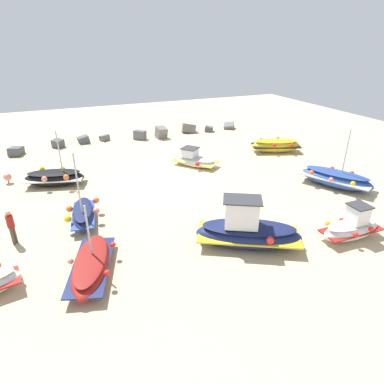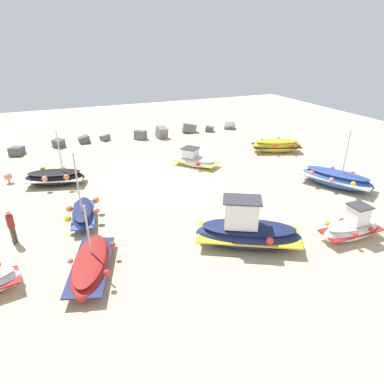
# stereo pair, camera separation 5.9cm
# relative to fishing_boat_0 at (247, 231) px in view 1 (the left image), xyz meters

# --- Properties ---
(ground_plane) EXTENTS (58.89, 58.89, 0.00)m
(ground_plane) POSITION_rel_fishing_boat_0_xyz_m (-1.40, 8.55, -0.75)
(ground_plane) COLOR #C6B289
(fishing_boat_0) EXTENTS (5.12, 3.88, 2.42)m
(fishing_boat_0) POSITION_rel_fishing_boat_0_xyz_m (0.00, 0.00, 0.00)
(fishing_boat_0) COLOR navy
(fishing_boat_0) RESTS_ON ground_plane
(fishing_boat_1) EXTENTS (2.56, 4.36, 2.99)m
(fishing_boat_1) POSITION_rel_fishing_boat_0_xyz_m (-6.96, 0.67, -0.34)
(fishing_boat_1) COLOR maroon
(fishing_boat_1) RESTS_ON ground_plane
(fishing_boat_2) EXTENTS (4.09, 2.69, 3.62)m
(fishing_boat_2) POSITION_rel_fishing_boat_0_xyz_m (-7.97, 10.93, -0.23)
(fishing_boat_2) COLOR black
(fishing_boat_2) RESTS_ON ground_plane
(fishing_boat_3) EXTENTS (3.24, 1.57, 1.77)m
(fishing_boat_3) POSITION_rel_fishing_boat_0_xyz_m (4.95, -1.46, -0.17)
(fishing_boat_3) COLOR white
(fishing_boat_3) RESTS_ON ground_plane
(fishing_boat_4) EXTENTS (1.94, 3.42, 3.97)m
(fishing_boat_4) POSITION_rel_fishing_boat_0_xyz_m (-6.78, 5.14, -0.28)
(fishing_boat_4) COLOR navy
(fishing_boat_4) RESTS_ON ground_plane
(fishing_boat_5) EXTENTS (3.78, 4.93, 3.88)m
(fishing_boat_5) POSITION_rel_fishing_boat_0_xyz_m (8.88, 3.60, -0.19)
(fishing_boat_5) COLOR #2D4C9E
(fishing_boat_5) RESTS_ON ground_plane
(fishing_boat_6) EXTENTS (4.37, 2.80, 1.15)m
(fishing_boat_6) POSITION_rel_fishing_boat_0_xyz_m (9.57, 11.09, -0.18)
(fishing_boat_6) COLOR gold
(fishing_boat_6) RESTS_ON ground_plane
(fishing_boat_7) EXTENTS (3.28, 3.62, 1.37)m
(fishing_boat_7) POSITION_rel_fishing_boat_0_xyz_m (1.95, 10.73, -0.30)
(fishing_boat_7) COLOR white
(fishing_boat_7) RESTS_ON ground_plane
(person_walking) EXTENTS (0.32, 0.32, 1.74)m
(person_walking) POSITION_rel_fishing_boat_0_xyz_m (-10.03, 4.31, 0.25)
(person_walking) COLOR brown
(person_walking) RESTS_ON ground_plane
(breakwater_rocks) EXTENTS (24.76, 2.77, 1.35)m
(breakwater_rocks) POSITION_rel_fishing_boat_0_xyz_m (-0.92, 19.53, -0.38)
(breakwater_rocks) COLOR slate
(breakwater_rocks) RESTS_ON ground_plane
(mooring_buoy_0) EXTENTS (0.51, 0.51, 0.70)m
(mooring_buoy_0) POSITION_rel_fishing_boat_0_xyz_m (-10.86, 12.42, -0.31)
(mooring_buoy_0) COLOR #3F3F42
(mooring_buoy_0) RESTS_ON ground_plane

